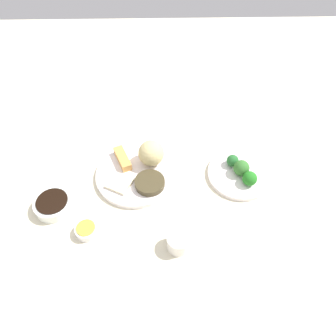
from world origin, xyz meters
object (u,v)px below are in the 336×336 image
at_px(soy_sauce_bowl, 53,205).
at_px(sauce_ramekin_hot_mustard, 87,230).
at_px(broccoli_plate, 239,174).
at_px(main_plate, 136,174).
at_px(teacup, 178,242).

relative_size(soy_sauce_bowl, sauce_ramekin_hot_mustard, 1.76).
relative_size(broccoli_plate, sauce_ramekin_hot_mustard, 3.21).
distance_m(broccoli_plate, sauce_ramekin_hot_mustard, 0.50).
xyz_separation_m(broccoli_plate, sauce_ramekin_hot_mustard, (-0.20, 0.46, 0.01)).
relative_size(main_plate, sauce_ramekin_hot_mustard, 4.06).
bearing_deg(main_plate, sauce_ramekin_hot_mustard, 147.19).
bearing_deg(sauce_ramekin_hot_mustard, teacup, -100.73).
bearing_deg(teacup, sauce_ramekin_hot_mustard, 79.27).
distance_m(main_plate, soy_sauce_bowl, 0.26).
distance_m(main_plate, broccoli_plate, 0.33).
relative_size(broccoli_plate, teacup, 3.23).
xyz_separation_m(main_plate, soy_sauce_bowl, (-0.12, 0.24, 0.01)).
relative_size(soy_sauce_bowl, teacup, 1.78).
bearing_deg(sauce_ramekin_hot_mustard, main_plate, -32.81).
bearing_deg(soy_sauce_bowl, teacup, -110.16).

